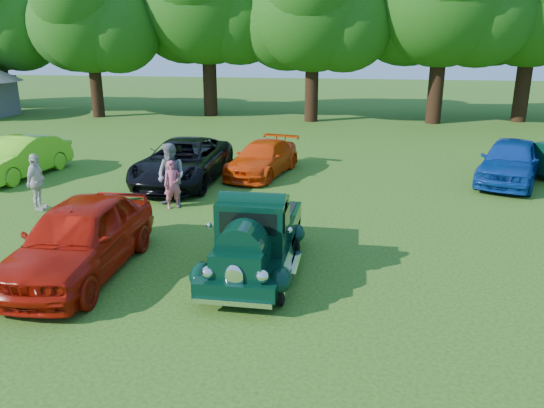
% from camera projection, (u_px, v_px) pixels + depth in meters
% --- Properties ---
extents(ground, '(120.00, 120.00, 0.00)m').
position_uv_depth(ground, '(215.00, 273.00, 11.74)').
color(ground, '#214D12').
rests_on(ground, ground).
extents(hero_pickup, '(2.04, 4.38, 1.71)m').
position_uv_depth(hero_pickup, '(255.00, 239.00, 11.67)').
color(hero_pickup, black).
rests_on(hero_pickup, ground).
extents(red_convertible, '(2.13, 4.93, 1.65)m').
position_uv_depth(red_convertible, '(80.00, 238.00, 11.53)').
color(red_convertible, '#A21206').
rests_on(red_convertible, ground).
extents(back_car_lime, '(1.94, 4.59, 1.47)m').
position_uv_depth(back_car_lime, '(19.00, 158.00, 19.67)').
color(back_car_lime, '#65CF1B').
rests_on(back_car_lime, ground).
extents(back_car_black, '(2.57, 5.51, 1.53)m').
position_uv_depth(back_car_black, '(183.00, 161.00, 18.93)').
color(back_car_black, black).
rests_on(back_car_black, ground).
extents(back_car_orange, '(2.62, 4.57, 1.25)m').
position_uv_depth(back_car_orange, '(263.00, 158.00, 20.06)').
color(back_car_orange, red).
rests_on(back_car_orange, ground).
extents(back_car_blue, '(3.41, 5.01, 1.58)m').
position_uv_depth(back_car_blue, '(510.00, 161.00, 18.85)').
color(back_car_blue, navy).
rests_on(back_car_blue, ground).
extents(spectator_pink, '(0.65, 0.60, 1.49)m').
position_uv_depth(spectator_pink, '(173.00, 184.00, 16.03)').
color(spectator_pink, '#BD4D66').
rests_on(spectator_pink, ground).
extents(spectator_grey, '(1.17, 1.06, 1.97)m').
position_uv_depth(spectator_grey, '(171.00, 176.00, 16.09)').
color(spectator_grey, slate).
rests_on(spectator_grey, ground).
extents(spectator_white, '(0.54, 1.06, 1.73)m').
position_uv_depth(spectator_white, '(36.00, 182.00, 15.82)').
color(spectator_white, beige).
rests_on(spectator_white, ground).
extents(tree_line, '(63.14, 9.99, 11.59)m').
position_uv_depth(tree_line, '(335.00, 7.00, 32.02)').
color(tree_line, black).
rests_on(tree_line, ground).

